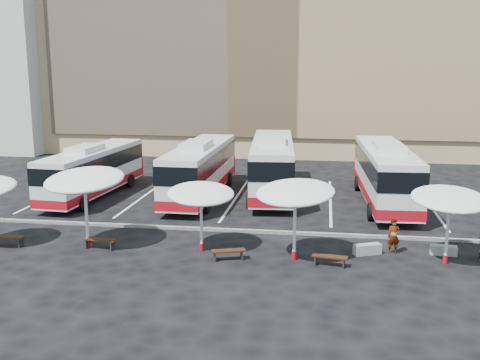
# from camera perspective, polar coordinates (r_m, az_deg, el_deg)

# --- Properties ---
(ground) EXTENTS (120.00, 120.00, 0.00)m
(ground) POSITION_cam_1_polar(r_m,az_deg,el_deg) (28.61, -2.90, -5.47)
(ground) COLOR black
(ground) RESTS_ON ground
(sandstone_building) EXTENTS (42.00, 18.25, 29.60)m
(sandstone_building) POSITION_cam_1_polar(r_m,az_deg,el_deg) (59.05, 3.38, 15.75)
(sandstone_building) COLOR tan
(sandstone_building) RESTS_ON ground
(curb_divider) EXTENTS (34.00, 0.25, 0.15)m
(curb_divider) POSITION_cam_1_polar(r_m,az_deg,el_deg) (29.05, -2.70, -5.04)
(curb_divider) COLOR black
(curb_divider) RESTS_ON ground
(bay_lines) EXTENTS (24.15, 12.00, 0.01)m
(bay_lines) POSITION_cam_1_polar(r_m,az_deg,el_deg) (36.20, -0.38, -1.77)
(bay_lines) COLOR white
(bay_lines) RESTS_ON ground
(bus_0) EXTENTS (3.12, 11.00, 3.45)m
(bus_0) POSITION_cam_1_polar(r_m,az_deg,el_deg) (37.33, -14.69, 1.01)
(bus_0) COLOR silver
(bus_0) RESTS_ON ground
(bus_1) EXTENTS (2.85, 11.82, 3.74)m
(bus_1) POSITION_cam_1_polar(r_m,az_deg,el_deg) (36.04, -4.06, 1.24)
(bus_1) COLOR silver
(bus_1) RESTS_ON ground
(bus_2) EXTENTS (3.66, 12.58, 3.94)m
(bus_2) POSITION_cam_1_polar(r_m,az_deg,el_deg) (37.05, 3.30, 1.69)
(bus_2) COLOR silver
(bus_2) RESTS_ON ground
(bus_3) EXTENTS (3.23, 12.24, 3.85)m
(bus_3) POSITION_cam_1_polar(r_m,az_deg,el_deg) (35.37, 14.53, 0.78)
(bus_3) COLOR silver
(bus_3) RESTS_ON ground
(sunshade_1) EXTENTS (4.16, 4.20, 3.80)m
(sunshade_1) POSITION_cam_1_polar(r_m,az_deg,el_deg) (26.66, -15.52, -0.01)
(sunshade_1) COLOR silver
(sunshade_1) RESTS_ON ground
(sunshade_2) EXTENTS (3.90, 3.92, 3.17)m
(sunshade_2) POSITION_cam_1_polar(r_m,az_deg,el_deg) (25.37, -3.99, -1.41)
(sunshade_2) COLOR silver
(sunshade_2) RESTS_ON ground
(sunshade_3) EXTENTS (4.40, 4.42, 3.56)m
(sunshade_3) POSITION_cam_1_polar(r_m,az_deg,el_deg) (24.18, 5.64, -1.30)
(sunshade_3) COLOR silver
(sunshade_3) RESTS_ON ground
(sunshade_4) EXTENTS (3.64, 3.68, 3.35)m
(sunshade_4) POSITION_cam_1_polar(r_m,az_deg,el_deg) (25.25, 20.54, -1.84)
(sunshade_4) COLOR silver
(sunshade_4) RESTS_ON ground
(wood_bench_0) EXTENTS (1.62, 0.46, 0.49)m
(wood_bench_0) POSITION_cam_1_polar(r_m,az_deg,el_deg) (28.74, -22.50, -5.50)
(wood_bench_0) COLOR black
(wood_bench_0) RESTS_ON ground
(wood_bench_1) EXTENTS (1.62, 0.58, 0.49)m
(wood_bench_1) POSITION_cam_1_polar(r_m,az_deg,el_deg) (27.00, -14.04, -6.04)
(wood_bench_1) COLOR black
(wood_bench_1) RESTS_ON ground
(wood_bench_2) EXTENTS (1.55, 0.86, 0.46)m
(wood_bench_2) POSITION_cam_1_polar(r_m,az_deg,el_deg) (24.77, -1.19, -7.35)
(wood_bench_2) COLOR black
(wood_bench_2) RESTS_ON ground
(wood_bench_3) EXTENTS (1.54, 0.63, 0.46)m
(wood_bench_3) POSITION_cam_1_polar(r_m,az_deg,el_deg) (24.34, 9.11, -7.85)
(wood_bench_3) COLOR black
(wood_bench_3) RESTS_ON ground
(conc_bench_0) EXTENTS (1.31, 0.89, 0.47)m
(conc_bench_0) POSITION_cam_1_polar(r_m,az_deg,el_deg) (26.16, 12.81, -6.87)
(conc_bench_0) COLOR gray
(conc_bench_0) RESTS_ON ground
(conc_bench_1) EXTENTS (1.20, 0.50, 0.44)m
(conc_bench_1) POSITION_cam_1_polar(r_m,az_deg,el_deg) (27.03, 19.96, -6.73)
(conc_bench_1) COLOR gray
(conc_bench_1) RESTS_ON ground
(passenger_0) EXTENTS (0.64, 0.48, 1.60)m
(passenger_0) POSITION_cam_1_polar(r_m,az_deg,el_deg) (26.39, 15.35, -5.55)
(passenger_0) COLOR black
(passenger_0) RESTS_ON ground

